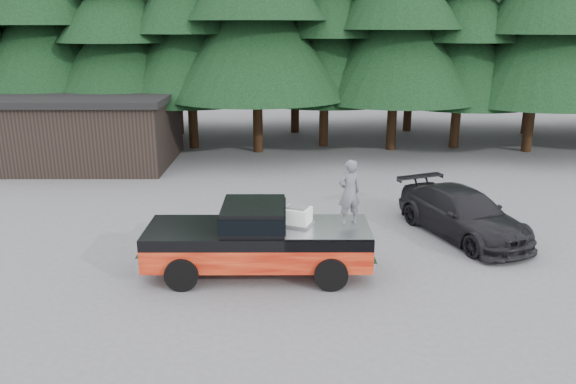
{
  "coord_description": "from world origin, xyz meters",
  "views": [
    {
      "loc": [
        0.47,
        -14.19,
        6.35
      ],
      "look_at": [
        0.51,
        0.0,
        2.11
      ],
      "focal_mm": 35.0,
      "sensor_mm": 36.0,
      "label": 1
    }
  ],
  "objects_px": {
    "air_compressor": "(297,217)",
    "parked_car": "(463,214)",
    "pickup_truck": "(258,250)",
    "man_on_bed": "(349,192)",
    "utility_building": "(86,128)"
  },
  "relations": [
    {
      "from": "air_compressor",
      "to": "parked_car",
      "type": "bearing_deg",
      "value": 49.02
    },
    {
      "from": "man_on_bed",
      "to": "utility_building",
      "type": "relative_size",
      "value": 0.21
    },
    {
      "from": "pickup_truck",
      "to": "utility_building",
      "type": "xyz_separation_m",
      "value": [
        -8.73,
        12.48,
        1.0
      ]
    },
    {
      "from": "pickup_truck",
      "to": "air_compressor",
      "type": "bearing_deg",
      "value": 4.23
    },
    {
      "from": "pickup_truck",
      "to": "parked_car",
      "type": "height_order",
      "value": "parked_car"
    },
    {
      "from": "parked_car",
      "to": "utility_building",
      "type": "bearing_deg",
      "value": 124.84
    },
    {
      "from": "parked_car",
      "to": "man_on_bed",
      "type": "bearing_deg",
      "value": -168.15
    },
    {
      "from": "man_on_bed",
      "to": "utility_building",
      "type": "distance_m",
      "value": 16.59
    },
    {
      "from": "air_compressor",
      "to": "utility_building",
      "type": "distance_m",
      "value": 15.78
    },
    {
      "from": "man_on_bed",
      "to": "parked_car",
      "type": "distance_m",
      "value": 4.88
    },
    {
      "from": "pickup_truck",
      "to": "parked_car",
      "type": "distance_m",
      "value": 6.81
    },
    {
      "from": "man_on_bed",
      "to": "parked_car",
      "type": "bearing_deg",
      "value": -166.14
    },
    {
      "from": "air_compressor",
      "to": "parked_car",
      "type": "xyz_separation_m",
      "value": [
        5.2,
        2.68,
        -0.83
      ]
    },
    {
      "from": "air_compressor",
      "to": "parked_car",
      "type": "relative_size",
      "value": 0.13
    },
    {
      "from": "air_compressor",
      "to": "parked_car",
      "type": "distance_m",
      "value": 5.9
    }
  ]
}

